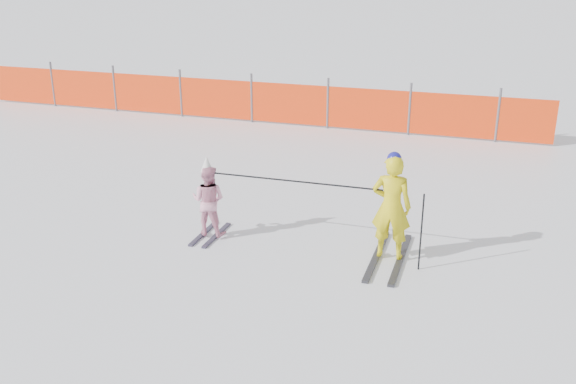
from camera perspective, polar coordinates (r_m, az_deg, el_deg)
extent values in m
plane|color=white|center=(8.80, -1.01, -7.20)|extent=(120.00, 120.00, 0.00)
cube|color=black|center=(9.31, 7.87, -5.63)|extent=(0.09, 1.66, 0.04)
cube|color=black|center=(9.27, 9.95, -5.88)|extent=(0.09, 1.66, 0.04)
imported|color=yellow|center=(8.98, 9.17, -1.31)|extent=(0.56, 0.37, 1.51)
sphere|color=navy|center=(8.75, 9.43, 2.92)|extent=(0.20, 0.20, 0.20)
cube|color=black|center=(10.03, -7.51, -3.66)|extent=(0.09, 0.95, 0.03)
cube|color=black|center=(9.95, -6.36, -3.83)|extent=(0.09, 0.95, 0.03)
imported|color=#F29EBC|center=(9.77, -7.08, -0.74)|extent=(0.54, 0.42, 1.09)
cone|color=white|center=(9.58, -7.23, 2.52)|extent=(0.19, 0.19, 0.24)
cylinder|color=black|center=(8.84, 11.76, -3.54)|extent=(0.02, 0.02, 1.11)
cylinder|color=black|center=(9.16, 0.71, 0.95)|extent=(2.51, 0.06, 0.02)
cylinder|color=#595960|center=(19.47, -20.17, 8.99)|extent=(0.06, 0.06, 1.25)
cylinder|color=#595960|center=(18.32, -15.15, 8.87)|extent=(0.06, 0.06, 1.25)
cylinder|color=#595960|center=(17.32, -9.50, 8.66)|extent=(0.06, 0.06, 1.25)
cylinder|color=#595960|center=(16.51, -3.24, 8.33)|extent=(0.06, 0.06, 1.25)
cylinder|color=#595960|center=(15.91, 3.56, 7.86)|extent=(0.06, 0.06, 1.25)
cylinder|color=#595960|center=(15.55, 10.76, 7.25)|extent=(0.06, 0.06, 1.25)
cylinder|color=#595960|center=(15.44, 18.17, 6.49)|extent=(0.06, 0.06, 1.25)
cube|color=#FF3B0D|center=(16.66, -4.45, 8.15)|extent=(15.25, 0.03, 1.00)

